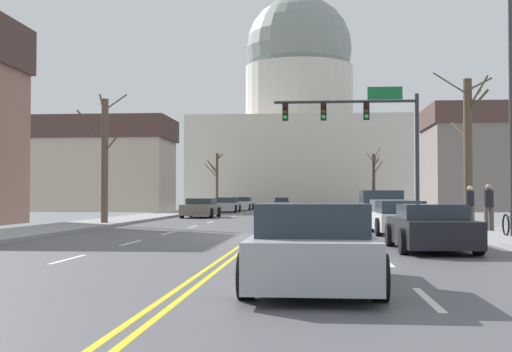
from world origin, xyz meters
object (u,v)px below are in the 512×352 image
object	(u,v)px
sedan_oncoming_03	(282,203)
sedan_oncoming_02	(242,204)
street_lamp_right	(502,78)
bicycle_parked	(511,225)
signal_gantry	(366,123)
sedan_near_01	(399,218)
pedestrian_00	(470,204)
sedan_near_03	(313,247)
sedan_oncoming_00	(201,208)
pickup_truck_near_00	(383,210)
sedan_oncoming_01	(227,205)
pedestrian_01	(489,205)
sedan_near_02	(431,229)

from	to	relation	value
sedan_oncoming_03	sedan_oncoming_02	bearing A→B (deg)	-104.61
street_lamp_right	bicycle_parked	distance (m)	4.68
signal_gantry	sedan_oncoming_02	world-z (taller)	signal_gantry
street_lamp_right	sedan_near_01	xyz separation A→B (m)	(-2.87, 3.22, -4.58)
sedan_oncoming_02	sedan_oncoming_03	bearing A→B (deg)	75.39
signal_gantry	bicycle_parked	world-z (taller)	signal_gantry
pedestrian_00	signal_gantry	bearing A→B (deg)	111.15
sedan_near_03	sedan_oncoming_00	xyz separation A→B (m)	(-7.20, 32.49, -0.03)
pickup_truck_near_00	sedan_oncoming_01	bearing A→B (deg)	113.60
pedestrian_01	bicycle_parked	xyz separation A→B (m)	(-0.24, -3.54, -0.60)
sedan_oncoming_02	bicycle_parked	xyz separation A→B (m)	(13.06, -43.54, -0.11)
sedan_near_03	sedan_oncoming_02	world-z (taller)	sedan_near_03
street_lamp_right	bicycle_parked	size ratio (longest dim) A/B	4.85
signal_gantry	pedestrian_00	xyz separation A→B (m)	(3.49, -9.02, -4.29)
street_lamp_right	pedestrian_00	xyz separation A→B (m)	(0.39, 6.32, -4.09)
street_lamp_right	sedan_oncoming_01	world-z (taller)	street_lamp_right
pickup_truck_near_00	sedan_oncoming_02	xyz separation A→B (m)	(-10.20, 32.79, -0.15)
sedan_near_02	bicycle_parked	distance (m)	5.09
sedan_oncoming_01	pedestrian_01	bearing A→B (deg)	-66.48
street_lamp_right	pedestrian_00	distance (m)	7.54
sedan_oncoming_01	bicycle_parked	xyz separation A→B (m)	(13.49, -35.09, -0.11)
sedan_oncoming_03	bicycle_parked	bearing A→B (deg)	-80.14
sedan_near_03	signal_gantry	bearing A→B (deg)	83.78
sedan_oncoming_01	pedestrian_01	distance (m)	34.41
sedan_near_01	pickup_truck_near_00	bearing A→B (deg)	88.62
sedan_oncoming_02	street_lamp_right	bearing A→B (deg)	-73.46
sedan_near_03	pickup_truck_near_00	bearing A→B (deg)	81.42
sedan_near_03	sedan_oncoming_02	bearing A→B (deg)	97.16
sedan_oncoming_03	pedestrian_01	distance (m)	53.58
sedan_oncoming_01	sedan_near_03	bearing A→B (deg)	-81.03
sedan_oncoming_01	bicycle_parked	size ratio (longest dim) A/B	2.60
street_lamp_right	sedan_near_03	distance (m)	13.64
pedestrian_00	bicycle_parked	world-z (taller)	pedestrian_00
pickup_truck_near_00	sedan_oncoming_02	bearing A→B (deg)	107.29
pedestrian_00	pedestrian_01	xyz separation A→B (m)	(0.02, -2.90, 0.01)
sedan_oncoming_01	sedan_oncoming_02	distance (m)	8.46
pedestrian_00	bicycle_parked	distance (m)	6.47
signal_gantry	pickup_truck_near_00	world-z (taller)	signal_gantry
bicycle_parked	sedan_near_02	bearing A→B (deg)	-128.19
sedan_near_01	sedan_near_02	distance (m)	7.33
sedan_oncoming_01	sedan_oncoming_02	xyz separation A→B (m)	(0.43, 8.45, 0.01)
sedan_oncoming_03	street_lamp_right	bearing A→B (deg)	-80.28
street_lamp_right	sedan_near_03	xyz separation A→B (m)	(-6.01, -11.37, -4.55)
sedan_near_03	sedan_oncoming_02	distance (m)	55.22
pickup_truck_near_00	pedestrian_01	world-z (taller)	pedestrian_01
pickup_truck_near_00	sedan_near_01	bearing A→B (deg)	-91.38
pickup_truck_near_00	sedan_oncoming_03	size ratio (longest dim) A/B	1.25
sedan_oncoming_02	pickup_truck_near_00	bearing A→B (deg)	-72.71
sedan_near_03	sedan_near_01	bearing A→B (deg)	77.85
sedan_near_01	pedestrian_01	world-z (taller)	pedestrian_01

